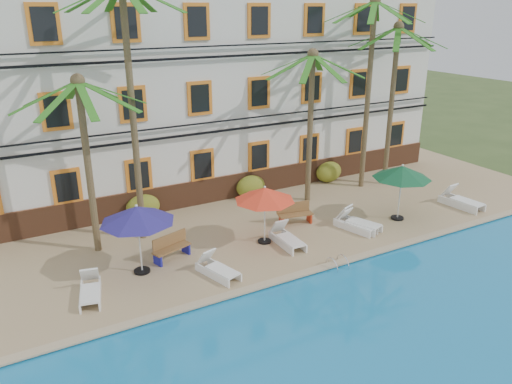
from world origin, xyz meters
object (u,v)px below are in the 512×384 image
palm_c (311,104)px  palm_a (85,139)px  lounger_d (356,224)px  bench_right (295,213)px  palm_d (370,70)px  lounger_c (287,238)px  umbrella_green (402,172)px  lounger_f (461,200)px  lounger_a (90,290)px  umbrella_red (265,194)px  bench_left (170,247)px  lounger_b (217,268)px  palm_e (393,83)px  pool_ladder (337,266)px  palm_b (130,83)px  lounger_e (357,222)px  umbrella_blue (137,215)px

palm_c → palm_a: bearing=-177.4°
lounger_d → bench_right: bearing=135.1°
palm_d → lounger_c: 9.82m
palm_a → umbrella_green: size_ratio=2.65×
umbrella_green → lounger_f: 4.07m
palm_a → lounger_a: 5.37m
umbrella_red → bench_left: 4.07m
palm_d → lounger_b: size_ratio=4.98×
lounger_a → palm_e: bearing=13.3°
palm_c → umbrella_green: size_ratio=2.82×
palm_d → bench_left: 12.94m
lounger_f → pool_ladder: bearing=-168.4°
palm_a → palm_b: size_ratio=0.68×
palm_e → bench_right: bearing=-163.8°
bench_right → lounger_b: bearing=-153.1°
lounger_b → lounger_e: 6.81m
palm_a → umbrella_red: size_ratio=2.80×
palm_a → palm_c: 10.07m
palm_e → lounger_e: size_ratio=3.90×
umbrella_green → lounger_a: 13.33m
palm_a → pool_ladder: palm_a is taller
umbrella_blue → lounger_c: 5.97m
lounger_b → lounger_c: 3.50m
palm_b → lounger_b: (1.34, -4.26, -5.92)m
umbrella_red → lounger_d: size_ratio=1.28×
palm_e → pool_ladder: bearing=-142.3°
umbrella_red → lounger_c: (0.66, -0.62, -1.74)m
palm_c → umbrella_green: palm_c is taller
palm_d → lounger_e: (-3.66, -4.04, -5.61)m
bench_left → pool_ladder: size_ratio=2.11×
lounger_d → lounger_f: bearing=-3.3°
palm_b → lounger_a: palm_b is taller
palm_e → umbrella_green: palm_e is taller
bench_right → palm_a: bearing=169.0°
umbrella_green → lounger_a: umbrella_green is taller
palm_c → umbrella_green: bearing=-60.4°
lounger_e → lounger_f: bearing=-4.1°
palm_e → pool_ladder: 11.05m
palm_c → umbrella_blue: palm_c is taller
lounger_a → bench_left: bearing=21.9°
lounger_f → bench_right: bearing=164.5°
umbrella_red → umbrella_green: umbrella_green is taller
pool_ladder → umbrella_blue: bearing=154.6°
lounger_d → umbrella_green: bearing=0.3°
bench_left → lounger_c: bearing=-14.6°
palm_a → umbrella_green: (12.23, -3.37, -2.25)m
palm_c → lounger_a: palm_c is taller
palm_c → lounger_e: bearing=-91.2°
lounger_b → bench_right: 5.40m
palm_b → palm_d: palm_b is taller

